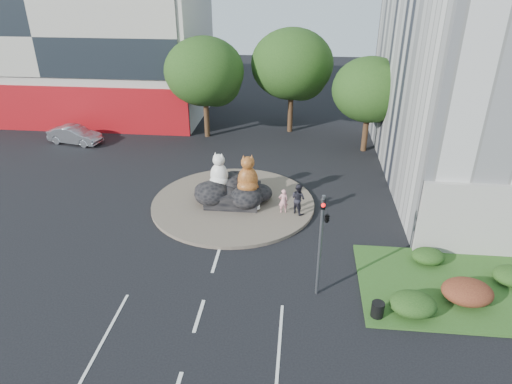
# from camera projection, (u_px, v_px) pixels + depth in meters

# --- Properties ---
(ground) EXTENTS (120.00, 120.00, 0.00)m
(ground) POSITION_uv_depth(u_px,v_px,m) (199.00, 316.00, 19.39)
(ground) COLOR black
(ground) RESTS_ON ground
(roundabout_island) EXTENTS (10.00, 10.00, 0.20)m
(roundabout_island) POSITION_uv_depth(u_px,v_px,m) (233.00, 203.00, 28.22)
(roundabout_island) COLOR brown
(roundabout_island) RESTS_ON ground
(rock_plinth) EXTENTS (3.20, 2.60, 0.90)m
(rock_plinth) POSITION_uv_depth(u_px,v_px,m) (233.00, 195.00, 27.97)
(rock_plinth) COLOR black
(rock_plinth) RESTS_ON roundabout_island
(shophouse_block) EXTENTS (25.20, 12.30, 17.40)m
(shophouse_block) POSITION_uv_depth(u_px,v_px,m) (71.00, 47.00, 42.97)
(shophouse_block) COLOR #BBB4A9
(shophouse_block) RESTS_ON ground
(grass_verge) EXTENTS (10.00, 6.00, 0.12)m
(grass_verge) POSITION_uv_depth(u_px,v_px,m) (469.00, 288.00, 20.94)
(grass_verge) COLOR #2E4F1A
(grass_verge) RESTS_ON ground
(tree_left) EXTENTS (6.46, 6.46, 8.27)m
(tree_left) POSITION_uv_depth(u_px,v_px,m) (205.00, 75.00, 36.94)
(tree_left) COLOR #382314
(tree_left) RESTS_ON ground
(tree_mid) EXTENTS (6.84, 6.84, 8.76)m
(tree_mid) POSITION_uv_depth(u_px,v_px,m) (293.00, 67.00, 37.94)
(tree_mid) COLOR #382314
(tree_mid) RESTS_ON ground
(tree_right) EXTENTS (5.70, 5.70, 7.30)m
(tree_right) POSITION_uv_depth(u_px,v_px,m) (371.00, 93.00, 34.27)
(tree_right) COLOR #382314
(tree_right) RESTS_ON ground
(hedge_near_green) EXTENTS (2.00, 1.60, 0.90)m
(hedge_near_green) POSITION_uv_depth(u_px,v_px,m) (413.00, 304.00, 19.21)
(hedge_near_green) COLOR #1A3B12
(hedge_near_green) RESTS_ON grass_verge
(hedge_red) EXTENTS (2.20, 1.76, 0.99)m
(hedge_red) POSITION_uv_depth(u_px,v_px,m) (467.00, 292.00, 19.85)
(hedge_red) COLOR #531E16
(hedge_red) RESTS_ON grass_verge
(hedge_back_green) EXTENTS (1.60, 1.28, 0.72)m
(hedge_back_green) POSITION_uv_depth(u_px,v_px,m) (428.00, 256.00, 22.48)
(hedge_back_green) COLOR #1A3B12
(hedge_back_green) RESTS_ON grass_verge
(traffic_light) EXTENTS (0.44, 1.24, 5.00)m
(traffic_light) POSITION_uv_depth(u_px,v_px,m) (324.00, 225.00, 19.06)
(traffic_light) COLOR #595B60
(traffic_light) RESTS_ON ground
(street_lamp) EXTENTS (2.34, 0.22, 8.06)m
(street_lamp) POSITION_uv_depth(u_px,v_px,m) (474.00, 157.00, 23.27)
(street_lamp) COLOR #595B60
(street_lamp) RESTS_ON ground
(cat_white) EXTENTS (1.57, 1.46, 2.17)m
(cat_white) POSITION_uv_depth(u_px,v_px,m) (219.00, 169.00, 27.67)
(cat_white) COLOR silver
(cat_white) RESTS_ON rock_plinth
(cat_tabby) EXTENTS (1.59, 1.44, 2.33)m
(cat_tabby) POSITION_uv_depth(u_px,v_px,m) (248.00, 173.00, 26.98)
(cat_tabby) COLOR #AF5824
(cat_tabby) RESTS_ON rock_plinth
(kitten_calico) EXTENTS (0.63, 0.63, 0.79)m
(kitten_calico) POSITION_uv_depth(u_px,v_px,m) (207.00, 200.00, 27.55)
(kitten_calico) COLOR white
(kitten_calico) RESTS_ON roundabout_island
(kitten_white) EXTENTS (0.54, 0.49, 0.81)m
(kitten_white) POSITION_uv_depth(u_px,v_px,m) (257.00, 203.00, 27.11)
(kitten_white) COLOR white
(kitten_white) RESTS_ON roundabout_island
(pedestrian_pink) EXTENTS (0.60, 0.44, 1.50)m
(pedestrian_pink) POSITION_uv_depth(u_px,v_px,m) (283.00, 201.00, 26.65)
(pedestrian_pink) COLOR pink
(pedestrian_pink) RESTS_ON roundabout_island
(pedestrian_dark) EXTENTS (1.16, 1.14, 1.88)m
(pedestrian_dark) POSITION_uv_depth(u_px,v_px,m) (298.00, 199.00, 26.50)
(pedestrian_dark) COLOR black
(pedestrian_dark) RESTS_ON roundabout_island
(parked_car) EXTENTS (4.62, 2.34, 1.45)m
(parked_car) POSITION_uv_depth(u_px,v_px,m) (75.00, 135.00, 37.39)
(parked_car) COLOR #96979D
(parked_car) RESTS_ON ground
(litter_bin) EXTENTS (0.71, 0.71, 0.68)m
(litter_bin) POSITION_uv_depth(u_px,v_px,m) (378.00, 309.00, 19.08)
(litter_bin) COLOR black
(litter_bin) RESTS_ON grass_verge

